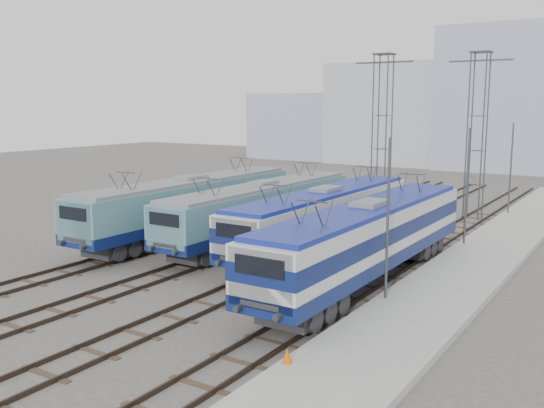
{
  "coord_description": "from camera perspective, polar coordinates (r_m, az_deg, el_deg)",
  "views": [
    {
      "loc": [
        17.75,
        -21.12,
        8.3
      ],
      "look_at": [
        -0.24,
        7.0,
        2.82
      ],
      "focal_mm": 40.0,
      "sensor_mm": 36.0,
      "label": 1
    }
  ],
  "objects": [
    {
      "name": "platform",
      "position": [
        31.17,
        17.54,
        -6.27
      ],
      "size": [
        4.0,
        70.0,
        0.3
      ],
      "primitive_type": "cube",
      "color": "#9E9E99",
      "rests_on": "ground"
    },
    {
      "name": "building_west",
      "position": [
        88.99,
        11.83,
        8.29
      ],
      "size": [
        18.0,
        12.0,
        14.0
      ],
      "primitive_type": "cube",
      "color": "#A3A9B5",
      "rests_on": "ground"
    },
    {
      "name": "mast_mid",
      "position": [
        36.61,
        17.86,
        1.34
      ],
      "size": [
        0.12,
        0.12,
        7.0
      ],
      "primitive_type": "cylinder",
      "color": "#3F4247",
      "rests_on": "ground"
    },
    {
      "name": "building_far_west",
      "position": [
        95.92,
        2.76,
        7.34
      ],
      "size": [
        14.0,
        10.0,
        10.0
      ],
      "primitive_type": "cube",
      "color": "#949DB5",
      "rests_on": "ground"
    },
    {
      "name": "mast_rear",
      "position": [
        48.24,
        21.54,
        2.97
      ],
      "size": [
        0.12,
        0.12,
        7.0
      ],
      "primitive_type": "cylinder",
      "color": "#3F4247",
      "rests_on": "ground"
    },
    {
      "name": "locomotive_center_left",
      "position": [
        36.58,
        -1.06,
        -0.32
      ],
      "size": [
        2.76,
        17.39,
        3.27
      ],
      "color": "#0E1B53",
      "rests_on": "ground"
    },
    {
      "name": "ground",
      "position": [
        28.81,
        -7.17,
        -7.49
      ],
      "size": [
        160.0,
        160.0,
        0.0
      ],
      "primitive_type": "plane",
      "color": "#514C47"
    },
    {
      "name": "locomotive_center_right",
      "position": [
        33.99,
        4.92,
        -0.99
      ],
      "size": [
        2.76,
        17.46,
        3.28
      ],
      "color": "#0E1B53",
      "rests_on": "ground"
    },
    {
      "name": "safety_cone",
      "position": [
        19.52,
        1.43,
        -14.09
      ],
      "size": [
        0.3,
        0.3,
        0.49
      ],
      "primitive_type": "cone",
      "color": "#E75B00",
      "rests_on": "platform"
    },
    {
      "name": "locomotive_far_right",
      "position": [
        28.29,
        8.97,
        -2.96
      ],
      "size": [
        2.89,
        18.3,
        3.44
      ],
      "color": "#0E1B53",
      "rests_on": "ground"
    },
    {
      "name": "locomotive_far_left",
      "position": [
        38.18,
        -7.82,
        0.15
      ],
      "size": [
        2.89,
        18.23,
        3.43
      ],
      "color": "#0E1B53",
      "rests_on": "ground"
    },
    {
      "name": "building_center",
      "position": [
        84.26,
        23.53,
        9.04
      ],
      "size": [
        22.0,
        14.0,
        18.0
      ],
      "primitive_type": "cube",
      "color": "#949DB5",
      "rests_on": "ground"
    },
    {
      "name": "catenary_tower_west",
      "position": [
        46.66,
        10.31,
        7.14
      ],
      "size": [
        4.5,
        1.2,
        12.0
      ],
      "color": "#3F4247",
      "rests_on": "ground"
    },
    {
      "name": "catenary_tower_east",
      "position": [
        46.53,
        18.74,
        6.8
      ],
      "size": [
        4.5,
        1.2,
        12.0
      ],
      "color": "#3F4247",
      "rests_on": "ground"
    },
    {
      "name": "mast_front",
      "position": [
        25.33,
        10.83,
        -1.76
      ],
      "size": [
        0.12,
        0.12,
        7.0
      ],
      "primitive_type": "cylinder",
      "color": "#3F4247",
      "rests_on": "ground"
    }
  ]
}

